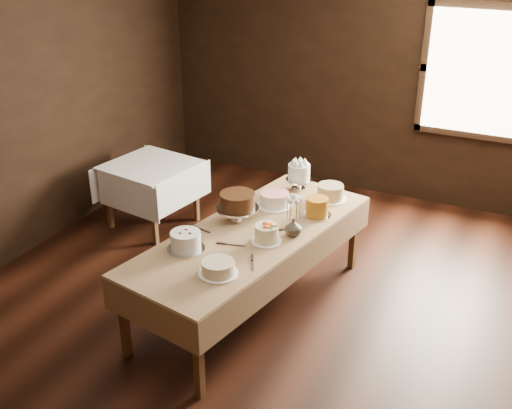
{
  "coord_description": "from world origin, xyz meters",
  "views": [
    {
      "loc": [
        2.06,
        -3.98,
        3.17
      ],
      "look_at": [
        0.0,
        0.2,
        0.95
      ],
      "focal_mm": 43.51,
      "sensor_mm": 36.0,
      "label": 1
    }
  ],
  "objects_px": {
    "cake_cream": "(218,268)",
    "cake_server_d": "(291,228)",
    "cake_lattice": "(274,200)",
    "cake_swirl": "(186,241)",
    "cake_meringue": "(299,178)",
    "side_table": "(151,171)",
    "cake_server_a": "(236,245)",
    "cake_caramel": "(317,207)",
    "cake_server_b": "(252,266)",
    "cake_server_e": "(203,230)",
    "cake_speckled": "(330,193)",
    "flower_vase": "(293,227)",
    "cake_chocolate": "(237,208)",
    "display_table": "(251,238)",
    "cake_flowers": "(267,234)"
  },
  "relations": [
    {
      "from": "cake_flowers",
      "to": "cake_server_a",
      "type": "height_order",
      "value": "cake_flowers"
    },
    {
      "from": "cake_speckled",
      "to": "flower_vase",
      "type": "distance_m",
      "value": 0.8
    },
    {
      "from": "cake_server_d",
      "to": "cake_flowers",
      "type": "bearing_deg",
      "value": -152.29
    },
    {
      "from": "side_table",
      "to": "cake_server_e",
      "type": "relative_size",
      "value": 4.02
    },
    {
      "from": "display_table",
      "to": "flower_vase",
      "type": "relative_size",
      "value": 17.0
    },
    {
      "from": "cake_chocolate",
      "to": "cake_server_b",
      "type": "bearing_deg",
      "value": -54.1
    },
    {
      "from": "cake_flowers",
      "to": "display_table",
      "type": "bearing_deg",
      "value": 151.95
    },
    {
      "from": "cake_chocolate",
      "to": "cake_server_b",
      "type": "distance_m",
      "value": 0.79
    },
    {
      "from": "display_table",
      "to": "cake_swirl",
      "type": "bearing_deg",
      "value": -123.76
    },
    {
      "from": "cake_server_b",
      "to": "cake_caramel",
      "type": "bearing_deg",
      "value": 146.32
    },
    {
      "from": "cake_cream",
      "to": "cake_server_a",
      "type": "distance_m",
      "value": 0.44
    },
    {
      "from": "side_table",
      "to": "cake_server_e",
      "type": "height_order",
      "value": "cake_server_e"
    },
    {
      "from": "cake_cream",
      "to": "cake_server_d",
      "type": "xyz_separation_m",
      "value": [
        0.2,
        0.9,
        -0.05
      ]
    },
    {
      "from": "side_table",
      "to": "cake_caramel",
      "type": "relative_size",
      "value": 3.68
    },
    {
      "from": "cake_server_a",
      "to": "display_table",
      "type": "bearing_deg",
      "value": 76.6
    },
    {
      "from": "cake_chocolate",
      "to": "cake_cream",
      "type": "xyz_separation_m",
      "value": [
        0.28,
        -0.84,
        -0.07
      ]
    },
    {
      "from": "cake_speckled",
      "to": "cake_swirl",
      "type": "height_order",
      "value": "cake_swirl"
    },
    {
      "from": "cake_server_a",
      "to": "cake_server_d",
      "type": "distance_m",
      "value": 0.54
    },
    {
      "from": "cake_server_a",
      "to": "cake_server_e",
      "type": "distance_m",
      "value": 0.38
    },
    {
      "from": "cake_chocolate",
      "to": "cake_swirl",
      "type": "bearing_deg",
      "value": -101.16
    },
    {
      "from": "cake_swirl",
      "to": "cake_server_e",
      "type": "relative_size",
      "value": 1.27
    },
    {
      "from": "cake_swirl",
      "to": "cake_server_d",
      "type": "height_order",
      "value": "cake_swirl"
    },
    {
      "from": "cake_server_b",
      "to": "cake_server_d",
      "type": "relative_size",
      "value": 1.0
    },
    {
      "from": "display_table",
      "to": "cake_meringue",
      "type": "height_order",
      "value": "cake_meringue"
    },
    {
      "from": "cake_speckled",
      "to": "cake_server_a",
      "type": "distance_m",
      "value": 1.22
    },
    {
      "from": "cake_lattice",
      "to": "cake_server_d",
      "type": "distance_m",
      "value": 0.47
    },
    {
      "from": "cake_meringue",
      "to": "cake_server_a",
      "type": "relative_size",
      "value": 1.11
    },
    {
      "from": "cake_caramel",
      "to": "cake_flowers",
      "type": "relative_size",
      "value": 1.05
    },
    {
      "from": "cake_lattice",
      "to": "cake_flowers",
      "type": "relative_size",
      "value": 1.31
    },
    {
      "from": "cake_server_e",
      "to": "cake_cream",
      "type": "bearing_deg",
      "value": -37.07
    },
    {
      "from": "cake_meringue",
      "to": "cake_flowers",
      "type": "xyz_separation_m",
      "value": [
        0.17,
        -1.08,
        -0.05
      ]
    },
    {
      "from": "cake_caramel",
      "to": "cake_server_a",
      "type": "bearing_deg",
      "value": -115.38
    },
    {
      "from": "cake_caramel",
      "to": "cake_server_d",
      "type": "xyz_separation_m",
      "value": [
        -0.1,
        -0.33,
        -0.07
      ]
    },
    {
      "from": "cake_server_b",
      "to": "cake_server_d",
      "type": "distance_m",
      "value": 0.69
    },
    {
      "from": "cake_server_b",
      "to": "cake_server_d",
      "type": "xyz_separation_m",
      "value": [
        0.02,
        0.69,
        0.0
      ]
    },
    {
      "from": "cake_caramel",
      "to": "cake_server_d",
      "type": "distance_m",
      "value": 0.35
    },
    {
      "from": "cake_caramel",
      "to": "cake_server_a",
      "type": "xyz_separation_m",
      "value": [
        -0.38,
        -0.79,
        -0.07
      ]
    },
    {
      "from": "display_table",
      "to": "cake_flowers",
      "type": "relative_size",
      "value": 10.13
    },
    {
      "from": "cake_meringue",
      "to": "cake_swirl",
      "type": "bearing_deg",
      "value": -103.19
    },
    {
      "from": "cake_lattice",
      "to": "cake_caramel",
      "type": "distance_m",
      "value": 0.41
    },
    {
      "from": "cake_meringue",
      "to": "cake_server_e",
      "type": "bearing_deg",
      "value": -108.75
    },
    {
      "from": "display_table",
      "to": "cake_flowers",
      "type": "distance_m",
      "value": 0.24
    },
    {
      "from": "cake_server_a",
      "to": "cake_server_d",
      "type": "bearing_deg",
      "value": 46.2
    },
    {
      "from": "cake_cream",
      "to": "cake_swirl",
      "type": "bearing_deg",
      "value": 153.05
    },
    {
      "from": "display_table",
      "to": "cake_speckled",
      "type": "xyz_separation_m",
      "value": [
        0.37,
        0.9,
        0.12
      ]
    },
    {
      "from": "side_table",
      "to": "cake_caramel",
      "type": "distance_m",
      "value": 2.11
    },
    {
      "from": "display_table",
      "to": "cake_caramel",
      "type": "relative_size",
      "value": 9.67
    },
    {
      "from": "cake_cream",
      "to": "side_table",
      "type": "bearing_deg",
      "value": 136.93
    },
    {
      "from": "display_table",
      "to": "cake_server_d",
      "type": "distance_m",
      "value": 0.34
    },
    {
      "from": "cake_swirl",
      "to": "cake_cream",
      "type": "relative_size",
      "value": 1.01
    }
  ]
}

